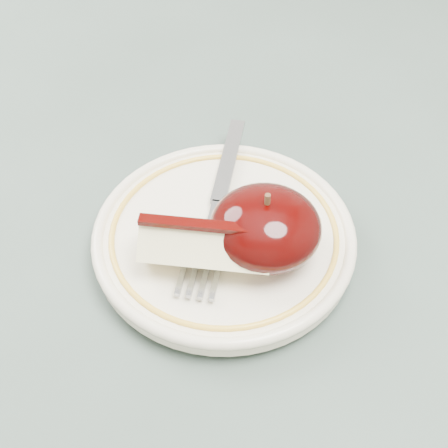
# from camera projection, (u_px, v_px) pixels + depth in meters

# --- Properties ---
(table) EXTENTS (0.90, 0.90, 0.75)m
(table) POSITION_uv_depth(u_px,v_px,m) (138.00, 276.00, 0.56)
(table) COLOR brown
(table) RESTS_ON ground
(plate) EXTENTS (0.19, 0.19, 0.02)m
(plate) POSITION_uv_depth(u_px,v_px,m) (224.00, 237.00, 0.46)
(plate) COLOR beige
(plate) RESTS_ON table
(apple_half) EXTENTS (0.08, 0.07, 0.06)m
(apple_half) POSITION_uv_depth(u_px,v_px,m) (265.00, 228.00, 0.43)
(apple_half) COLOR black
(apple_half) RESTS_ON plate
(apple_wedge) EXTENTS (0.09, 0.04, 0.04)m
(apple_wedge) POSITION_uv_depth(u_px,v_px,m) (206.00, 245.00, 0.42)
(apple_wedge) COLOR #FFF5BB
(apple_wedge) RESTS_ON plate
(fork) EXTENTS (0.03, 0.19, 0.00)m
(fork) POSITION_uv_depth(u_px,v_px,m) (218.00, 204.00, 0.47)
(fork) COLOR gray
(fork) RESTS_ON plate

